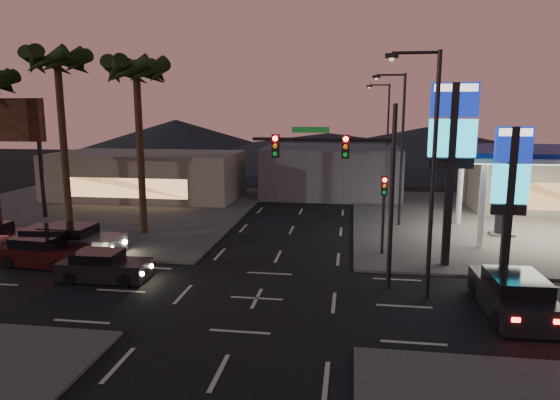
% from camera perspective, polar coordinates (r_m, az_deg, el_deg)
% --- Properties ---
extents(ground, '(140.00, 140.00, 0.00)m').
position_cam_1_polar(ground, '(21.19, -2.67, -11.17)').
color(ground, black).
rests_on(ground, ground).
extents(corner_lot_ne, '(24.00, 24.00, 0.12)m').
position_cam_1_polar(corner_lot_ne, '(38.19, 26.72, -2.40)').
color(corner_lot_ne, '#47443F').
rests_on(corner_lot_ne, ground).
extents(corner_lot_nw, '(24.00, 24.00, 0.12)m').
position_cam_1_polar(corner_lot_nw, '(41.23, -20.62, -1.07)').
color(corner_lot_nw, '#47443F').
rests_on(corner_lot_nw, ground).
extents(convenience_store, '(10.00, 6.00, 4.00)m').
position_cam_1_polar(convenience_store, '(43.17, 27.38, 1.53)').
color(convenience_store, '#726B5B').
rests_on(convenience_store, ground).
extents(pylon_sign_tall, '(2.20, 0.35, 9.00)m').
position_cam_1_polar(pylon_sign_tall, '(25.33, 19.10, 6.68)').
color(pylon_sign_tall, black).
rests_on(pylon_sign_tall, ground).
extents(pylon_sign_short, '(1.60, 0.35, 7.00)m').
position_cam_1_polar(pylon_sign_short, '(25.11, 24.89, 2.27)').
color(pylon_sign_short, black).
rests_on(pylon_sign_short, ground).
extents(traffic_signal_mast, '(6.10, 0.39, 8.00)m').
position_cam_1_polar(traffic_signal_mast, '(21.49, 8.13, 3.45)').
color(traffic_signal_mast, black).
rests_on(traffic_signal_mast, ground).
extents(pedestal_signal, '(0.32, 0.39, 4.30)m').
position_cam_1_polar(pedestal_signal, '(26.83, 11.77, -0.26)').
color(pedestal_signal, black).
rests_on(pedestal_signal, ground).
extents(streetlight_near, '(2.14, 0.25, 10.00)m').
position_cam_1_polar(streetlight_near, '(20.67, 16.63, 4.22)').
color(streetlight_near, black).
rests_on(streetlight_near, ground).
extents(streetlight_mid, '(2.14, 0.25, 10.00)m').
position_cam_1_polar(streetlight_mid, '(33.55, 13.46, 6.58)').
color(streetlight_mid, black).
rests_on(streetlight_mid, ground).
extents(streetlight_far, '(2.14, 0.25, 10.00)m').
position_cam_1_polar(streetlight_far, '(47.49, 11.97, 7.69)').
color(streetlight_far, black).
rests_on(streetlight_far, ground).
extents(palm_a, '(4.41, 4.41, 10.86)m').
position_cam_1_polar(palm_a, '(31.59, -16.07, 12.99)').
color(palm_a, black).
rests_on(palm_a, ground).
extents(palm_b, '(4.41, 4.41, 11.46)m').
position_cam_1_polar(palm_b, '(33.95, -24.04, 13.22)').
color(palm_b, black).
rests_on(palm_b, ground).
extents(billboard, '(6.00, 0.30, 8.50)m').
position_cam_1_polar(billboard, '(40.47, -28.89, 7.07)').
color(billboard, black).
rests_on(billboard, ground).
extents(building_far_west, '(16.00, 8.00, 4.00)m').
position_cam_1_polar(building_far_west, '(45.37, -14.93, 2.73)').
color(building_far_west, '#726B5B').
rests_on(building_far_west, ground).
extents(building_far_mid, '(12.00, 9.00, 4.40)m').
position_cam_1_polar(building_far_mid, '(45.72, 5.95, 3.33)').
color(building_far_mid, '#4C4C51').
rests_on(building_far_mid, ground).
extents(hill_left, '(40.00, 40.00, 6.00)m').
position_cam_1_polar(hill_left, '(84.54, -11.78, 6.95)').
color(hill_left, black).
rests_on(hill_left, ground).
extents(hill_right, '(50.00, 50.00, 5.00)m').
position_cam_1_polar(hill_right, '(80.31, 16.34, 6.22)').
color(hill_right, black).
rests_on(hill_right, ground).
extents(hill_center, '(60.00, 60.00, 4.00)m').
position_cam_1_polar(hill_center, '(79.65, 5.52, 6.20)').
color(hill_center, black).
rests_on(hill_center, ground).
extents(car_lane_a_front, '(4.20, 1.84, 1.36)m').
position_cam_1_polar(car_lane_a_front, '(24.50, -19.56, -7.21)').
color(car_lane_a_front, black).
rests_on(car_lane_a_front, ground).
extents(car_lane_a_mid, '(4.63, 2.25, 1.47)m').
position_cam_1_polar(car_lane_a_mid, '(27.92, -25.49, -5.38)').
color(car_lane_a_mid, black).
rests_on(car_lane_a_mid, ground).
extents(car_lane_b_front, '(5.18, 2.32, 1.66)m').
position_cam_1_polar(car_lane_b_front, '(28.93, -22.46, -4.43)').
color(car_lane_b_front, slate).
rests_on(car_lane_b_front, ground).
extents(car_lane_b_mid, '(5.16, 2.56, 1.63)m').
position_cam_1_polar(car_lane_b_mid, '(29.13, -24.22, -4.50)').
color(car_lane_b_mid, black).
rests_on(car_lane_b_mid, ground).
extents(suv_station, '(2.27, 5.01, 1.65)m').
position_cam_1_polar(suv_station, '(21.34, 25.06, -9.83)').
color(suv_station, black).
rests_on(suv_station, ground).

